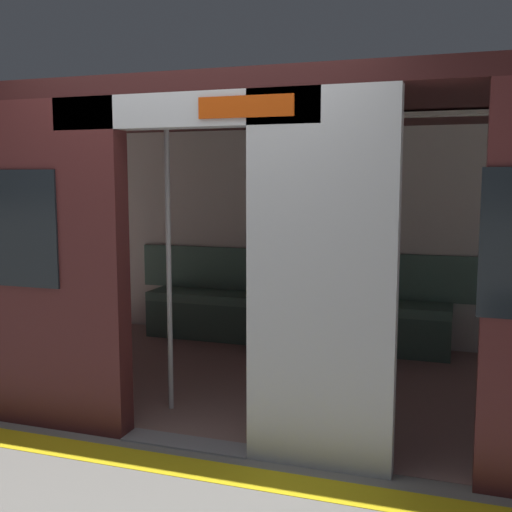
% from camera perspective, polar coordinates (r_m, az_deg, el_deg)
% --- Properties ---
extents(ground_plane, '(60.00, 60.00, 0.00)m').
position_cam_1_polar(ground_plane, '(4.10, -6.32, -16.78)').
color(ground_plane, gray).
extents(platform_edge_strip, '(8.00, 0.24, 0.01)m').
position_cam_1_polar(platform_edge_strip, '(3.85, -8.30, -18.39)').
color(platform_edge_strip, yellow).
rests_on(platform_edge_strip, ground_plane).
extents(train_car, '(6.40, 2.96, 2.27)m').
position_cam_1_polar(train_car, '(4.97, -0.75, 5.52)').
color(train_car, silver).
rests_on(train_car, ground_plane).
extents(bench_seat, '(3.07, 0.44, 0.48)m').
position_cam_1_polar(bench_seat, '(6.19, 3.22, -4.92)').
color(bench_seat, '#4C7566').
rests_on(bench_seat, ground_plane).
extents(person_seated, '(0.55, 0.68, 1.21)m').
position_cam_1_polar(person_seated, '(6.08, 3.00, -1.99)').
color(person_seated, '#4C8CC6').
rests_on(person_seated, ground_plane).
extents(handbag, '(0.26, 0.15, 0.17)m').
position_cam_1_polar(handbag, '(6.11, 7.31, -3.24)').
color(handbag, brown).
rests_on(handbag, bench_seat).
extents(book, '(0.16, 0.23, 0.03)m').
position_cam_1_polar(book, '(6.32, 0.01, -3.49)').
color(book, silver).
rests_on(book, bench_seat).
extents(grab_pole_door, '(0.04, 0.04, 2.13)m').
position_cam_1_polar(grab_pole_door, '(4.41, -8.02, -0.64)').
color(grab_pole_door, silver).
rests_on(grab_pole_door, ground_plane).
extents(grab_pole_far, '(0.04, 0.04, 2.13)m').
position_cam_1_polar(grab_pole_far, '(4.18, 1.23, -1.00)').
color(grab_pole_far, silver).
rests_on(grab_pole_far, ground_plane).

